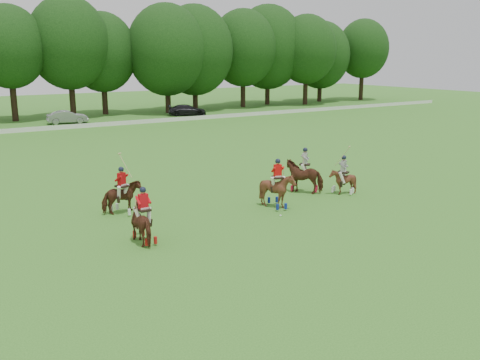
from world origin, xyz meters
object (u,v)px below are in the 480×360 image
car_mid (67,117)px  polo_red_c (277,190)px  polo_red_b (123,197)px  polo_ball (281,216)px  polo_red_a (144,223)px  car_right (187,110)px  polo_stripe_b (343,181)px  polo_stripe_a (305,176)px

car_mid → polo_red_c: polo_red_c is taller
polo_red_b → polo_ball: 7.49m
polo_red_a → polo_ball: size_ratio=25.45×
car_mid → car_right: (14.72, 0.00, -0.03)m
polo_stripe_b → car_mid: bearing=96.1°
car_mid → polo_ball: size_ratio=47.99×
polo_red_b → polo_ball: (6.02, -4.40, -0.76)m
car_mid → polo_red_a: 41.23m
polo_red_c → polo_stripe_a: polo_stripe_a is taller
polo_stripe_a → polo_stripe_b: size_ratio=0.92×
polo_red_b → polo_ball: bearing=-36.2°
polo_red_c → polo_stripe_b: bearing=2.7°
polo_stripe_a → polo_stripe_b: bearing=-45.3°
polo_red_a → polo_red_c: bearing=9.2°
car_mid → polo_red_c: 39.26m
polo_red_a → polo_red_c: 7.59m
polo_red_c → polo_ball: size_ratio=27.17×
polo_ball → polo_red_b: bearing=143.8°
polo_red_a → car_right: bearing=60.8°
car_right → polo_ball: bearing=-177.7°
polo_red_a → polo_stripe_b: (12.04, 1.42, -0.08)m
car_right → polo_red_b: polo_red_b is taller
polo_stripe_b → polo_ball: polo_stripe_b is taller
car_mid → polo_stripe_b: 39.27m
polo_red_a → polo_red_b: bearing=80.7°
car_right → polo_ball: 43.58m
car_right → polo_ball: size_ratio=52.27×
car_mid → polo_red_b: 36.89m
car_mid → car_right: car_mid is taller
polo_stripe_b → polo_ball: (-5.32, -1.53, -0.70)m
polo_stripe_b → polo_red_b: bearing=165.8°
polo_red_c → polo_ball: bearing=-120.4°
car_right → polo_red_a: polo_red_a is taller
car_mid → polo_stripe_a: 37.67m
polo_ball → polo_stripe_a: bearing=37.9°
polo_red_a → polo_red_c: (7.49, 1.21, 0.07)m
polo_red_c → polo_stripe_a: (3.09, 1.69, 0.01)m
polo_red_b → car_mid: bearing=78.8°
car_mid → polo_stripe_a: bearing=-167.3°
car_mid → car_right: 14.72m
car_right → polo_stripe_a: (-12.02, -37.58, 0.23)m
polo_red_b → polo_stripe_a: 9.98m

